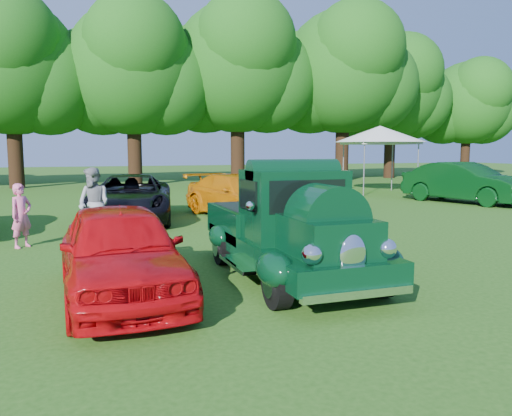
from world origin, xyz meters
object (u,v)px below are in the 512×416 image
object	(u,v)px
hero_pickup	(288,231)
back_car_black	(131,198)
red_convertible	(120,251)
spectator_pink	(21,216)
back_car_orange	(240,196)
spectator_grey	(94,204)
back_car_blue	(310,189)
canopy_tent	(380,135)
back_car_green	(465,183)

from	to	relation	value
hero_pickup	back_car_black	size ratio (longest dim) A/B	0.92
red_convertible	spectator_pink	bearing A→B (deg)	108.75
back_car_orange	spectator_pink	xyz separation A→B (m)	(-6.29, -3.39, 0.03)
spectator_pink	hero_pickup	bearing A→B (deg)	-87.83
red_convertible	back_car_black	size ratio (longest dim) A/B	0.80
spectator_pink	red_convertible	bearing A→B (deg)	-113.53
red_convertible	back_car_black	distance (m)	8.23
spectator_pink	spectator_grey	xyz separation A→B (m)	(1.60, 0.53, 0.16)
spectator_grey	hero_pickup	bearing A→B (deg)	-11.89
hero_pickup	back_car_blue	xyz separation A→B (m)	(4.81, 9.23, -0.10)
red_convertible	canopy_tent	distance (m)	20.12
red_convertible	back_car_blue	distance (m)	12.27
back_car_orange	back_car_black	bearing A→B (deg)	162.01
hero_pickup	spectator_pink	bearing A→B (deg)	136.98
back_car_black	spectator_grey	size ratio (longest dim) A/B	2.92
back_car_orange	back_car_green	xyz separation A→B (m)	(10.20, 1.02, 0.14)
spectator_pink	canopy_tent	world-z (taller)	canopy_tent
canopy_tent	red_convertible	bearing A→B (deg)	-133.92
hero_pickup	red_convertible	world-z (taller)	hero_pickup
red_convertible	spectator_pink	xyz separation A→B (m)	(-1.85, 4.75, 0.02)
back_car_blue	back_car_green	bearing A→B (deg)	-11.95
red_convertible	back_car_black	xyz separation A→B (m)	(0.90, 8.18, 0.01)
back_car_orange	canopy_tent	distance (m)	11.55
hero_pickup	back_car_orange	bearing A→B (deg)	78.75
red_convertible	back_car_black	bearing A→B (deg)	81.19
hero_pickup	canopy_tent	distance (m)	17.98
hero_pickup	canopy_tent	size ratio (longest dim) A/B	0.94
back_car_blue	spectator_pink	bearing A→B (deg)	-161.89
red_convertible	back_car_black	world-z (taller)	back_car_black
red_convertible	spectator_grey	bearing A→B (deg)	90.22
hero_pickup	spectator_grey	xyz separation A→B (m)	(-3.14, 4.95, 0.08)
back_car_blue	spectator_grey	world-z (taller)	spectator_grey
hero_pickup	back_car_orange	distance (m)	7.96
canopy_tent	back_car_orange	bearing A→B (deg)	-146.41
back_car_blue	red_convertible	bearing A→B (deg)	-137.45
red_convertible	spectator_pink	world-z (taller)	spectator_pink
back_car_blue	back_car_green	distance (m)	6.96
canopy_tent	spectator_pink	bearing A→B (deg)	-148.45
back_car_orange	spectator_grey	bearing A→B (deg)	-166.02
spectator_pink	spectator_grey	distance (m)	1.69
back_car_blue	back_car_orange	bearing A→B (deg)	-165.07
back_car_green	red_convertible	bearing A→B (deg)	-165.18
red_convertible	back_car_blue	size ratio (longest dim) A/B	0.99
canopy_tent	back_car_black	bearing A→B (deg)	-154.36
back_car_orange	back_car_blue	bearing A→B (deg)	6.21
back_car_orange	hero_pickup	bearing A→B (deg)	-118.59
back_car_blue	canopy_tent	xyz separation A→B (m)	(6.17, 4.85, 2.25)
hero_pickup	spectator_grey	size ratio (longest dim) A/B	2.70
red_convertible	spectator_grey	world-z (taller)	spectator_grey
red_convertible	back_car_orange	xyz separation A→B (m)	(4.44, 8.14, -0.01)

